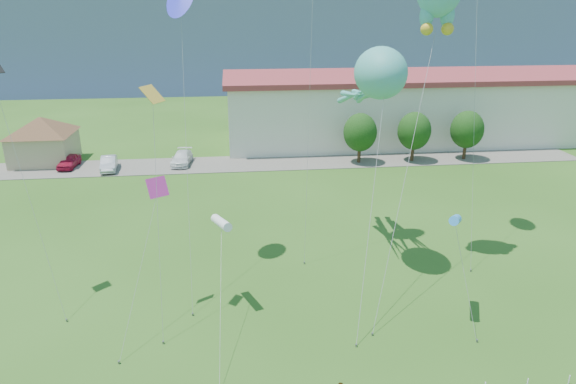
{
  "coord_description": "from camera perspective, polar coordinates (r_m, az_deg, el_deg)",
  "views": [
    {
      "loc": [
        -3.76,
        -18.61,
        16.14
      ],
      "look_at": [
        -0.74,
        8.0,
        6.41
      ],
      "focal_mm": 32.0,
      "sensor_mm": 36.0,
      "label": 1
    }
  ],
  "objects": [
    {
      "name": "parked_car_red",
      "position": [
        58.94,
        -23.17,
        3.17
      ],
      "size": [
        1.88,
        4.05,
        1.34
      ],
      "primitive_type": "imported",
      "rotation": [
        0.0,
        0.0,
        -0.07
      ],
      "color": "#AF1537",
      "rests_on": "parking_strip"
    },
    {
      "name": "small_kite_pink",
      "position": [
        28.14,
        -14.66,
        -1.14
      ],
      "size": [
        2.42,
        6.18,
        7.42
      ],
      "color": "#CB2D93",
      "rests_on": "ground"
    },
    {
      "name": "octopus_kite",
      "position": [
        32.39,
        9.66,
        12.02
      ],
      "size": [
        4.59,
        15.09,
        13.97
      ],
      "color": "#44AAA7",
      "rests_on": "ground"
    },
    {
      "name": "pavilion",
      "position": [
        61.54,
        -25.63,
        5.69
      ],
      "size": [
        9.2,
        9.2,
        5.0
      ],
      "color": "tan",
      "rests_on": "ground"
    },
    {
      "name": "small_kite_cyan",
      "position": [
        28.19,
        18.12,
        -3.04
      ],
      "size": [
        0.88,
        3.95,
        6.07
      ],
      "color": "#3492EC",
      "rests_on": "ground"
    },
    {
      "name": "small_kite_yellow",
      "position": [
        26.68,
        -14.72,
        7.41
      ],
      "size": [
        1.29,
        4.55,
        12.44
      ],
      "color": "gold",
      "rests_on": "ground"
    },
    {
      "name": "tree_far",
      "position": [
        59.95,
        19.28,
        6.56
      ],
      "size": [
        3.6,
        3.6,
        5.47
      ],
      "color": "#3F2B19",
      "rests_on": "ground"
    },
    {
      "name": "parked_car_silver",
      "position": [
        56.5,
        -19.3,
        3.02
      ],
      "size": [
        2.04,
        4.41,
        1.4
      ],
      "primitive_type": "imported",
      "rotation": [
        0.0,
        0.0,
        0.13
      ],
      "color": "#B3B4BA",
      "rests_on": "parking_strip"
    },
    {
      "name": "parked_car_white",
      "position": [
        56.53,
        -11.71,
        3.72
      ],
      "size": [
        2.3,
        4.78,
        1.34
      ],
      "primitive_type": "imported",
      "rotation": [
        0.0,
        0.0,
        -0.09
      ],
      "color": "white",
      "rests_on": "parking_strip"
    },
    {
      "name": "small_kite_white",
      "position": [
        28.25,
        -7.43,
        -3.52
      ],
      "size": [
        0.54,
        8.84,
        5.44
      ],
      "color": "white",
      "rests_on": "ground"
    },
    {
      "name": "hill_ridge",
      "position": [
        138.71,
        -5.18,
        18.38
      ],
      "size": [
        160.0,
        50.0,
        25.0
      ],
      "primitive_type": "cube",
      "color": "slate",
      "rests_on": "ground"
    },
    {
      "name": "tree_near",
      "position": [
        55.86,
        8.02,
        6.57
      ],
      "size": [
        3.6,
        3.6,
        5.47
      ],
      "color": "#3F2B19",
      "rests_on": "ground"
    },
    {
      "name": "warehouse",
      "position": [
        70.36,
        18.91,
        9.07
      ],
      "size": [
        61.0,
        15.0,
        8.2
      ],
      "color": "beige",
      "rests_on": "ground"
    },
    {
      "name": "ground",
      "position": [
        24.92,
        4.03,
        -20.45
      ],
      "size": [
        160.0,
        160.0,
        0.0
      ],
      "primitive_type": "plane",
      "color": "#2A5317",
      "rests_on": "ground"
    },
    {
      "name": "tree_mid",
      "position": [
        57.63,
        13.85,
        6.6
      ],
      "size": [
        3.6,
        3.6,
        5.47
      ],
      "color": "#3F2B19",
      "rests_on": "ground"
    },
    {
      "name": "parking_strip",
      "position": [
        56.11,
        -2.36,
        3.26
      ],
      "size": [
        70.0,
        6.0,
        0.06
      ],
      "primitive_type": "cube",
      "color": "#59544C",
      "rests_on": "ground"
    },
    {
      "name": "small_kite_blue",
      "position": [
        32.35,
        -11.85,
        19.71
      ],
      "size": [
        1.8,
        8.34,
        17.3
      ],
      "color": "#242AD1",
      "rests_on": "ground"
    }
  ]
}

